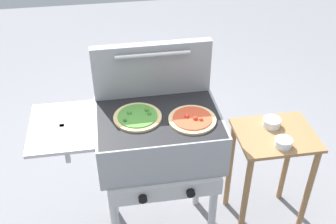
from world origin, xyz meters
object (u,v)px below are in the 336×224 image
Objects in this scene: topping_bowl_near at (272,123)px; topping_bowl_far at (283,143)px; pizza_veggie at (138,117)px; grill at (156,139)px; pizza_pepperoni at (192,119)px; prep_table at (271,160)px.

topping_bowl_near is 0.18m from topping_bowl_far.
topping_bowl_far is at bearing -8.00° from pizza_veggie.
topping_bowl_far is (-0.00, -0.18, 0.00)m from topping_bowl_near.
pizza_pepperoni is (0.18, -0.06, 0.15)m from grill.
grill is 4.00× the size of pizza_pepperoni.
grill reaches higher than topping_bowl_near.
pizza_pepperoni reaches higher than prep_table.
grill reaches higher than topping_bowl_far.
pizza_veggie is 0.79m from topping_bowl_far.
pizza_pepperoni reaches higher than topping_bowl_near.
topping_bowl_near is at bearing 89.11° from topping_bowl_far.
topping_bowl_near is at bearing 5.51° from pizza_veggie.
pizza_pepperoni is 0.53m from topping_bowl_far.
prep_table is (0.50, 0.06, -0.40)m from pizza_pepperoni.
pizza_veggie reaches higher than topping_bowl_near.
grill is 0.72m from prep_table.
pizza_veggie is (-0.09, 0.01, 0.15)m from grill.
prep_table is 7.50× the size of topping_bowl_far.
prep_table is (0.76, -0.00, -0.40)m from pizza_veggie.
prep_table is at bearing 87.58° from topping_bowl_far.
topping_bowl_far is at bearing -92.42° from prep_table.
prep_table is at bearing 0.37° from grill.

